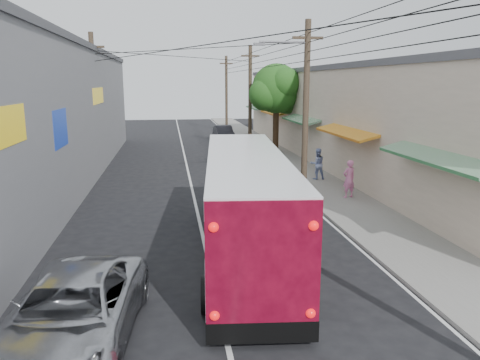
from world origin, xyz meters
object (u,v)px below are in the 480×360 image
Objects in this scene: jeepney at (72,314)px; pedestrian_far at (317,164)px; parked_car_far at (223,133)px; pedestrian_near at (349,179)px; coach_bus at (245,202)px; parked_suv at (274,180)px; parked_car_mid at (253,149)px.

pedestrian_far is (9.87, 14.88, 0.22)m from jeepney.
jeepney is at bearing 55.47° from pedestrian_far.
pedestrian_near is (3.12, -22.28, 0.27)m from parked_car_far.
pedestrian_near reaches higher than pedestrian_far.
parked_suv is (2.59, 7.34, -0.88)m from coach_bus.
parked_suv is 4.08m from pedestrian_far.
pedestrian_near is at bearing 90.86° from pedestrian_far.
parked_car_far is at bearing -98.06° from pedestrian_near.
coach_bus is at bearing -108.49° from parked_suv.
jeepney is 13.93m from parked_suv.
coach_bus is at bearing 30.03° from pedestrian_near.
pedestrian_far is (-0.13, 4.18, -0.02)m from pedestrian_near.
pedestrian_near is (3.12, -1.41, 0.23)m from parked_suv.
parked_car_far is 2.50× the size of pedestrian_near.
coach_bus is at bearing 53.44° from jeepney.
jeepney is at bearing 30.89° from pedestrian_near.
coach_bus is 28.34m from parked_car_far.
pedestrian_far is at bearing 43.79° from parked_suv.
pedestrian_far is at bearing -104.19° from pedestrian_near.
parked_car_mid is (0.80, 10.08, 0.03)m from parked_suv.
pedestrian_far is (5.58, 10.11, -0.68)m from coach_bus.
jeepney is 1.23× the size of parked_car_far.
parked_car_mid is at bearing -87.45° from parked_car_far.
parked_car_far is (0.00, 20.87, -0.04)m from parked_suv.
parked_suv is at bearing -91.69° from parked_car_far.
pedestrian_far is at bearing -69.05° from parked_car_mid.
pedestrian_far is (2.99, -18.10, 0.25)m from parked_car_far.
pedestrian_near reaches higher than parked_car_mid.
parked_suv is at bearing 41.85° from pedestrian_far.
pedestrian_far is at bearing -82.32° from parked_car_far.
parked_car_far is at bearing 83.62° from jeepney.
parked_car_mid is at bearing -94.61° from pedestrian_near.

